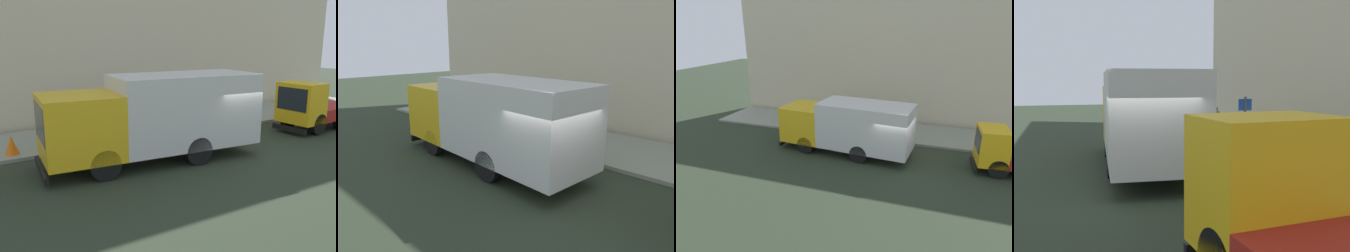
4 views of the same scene
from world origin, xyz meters
TOP-DOWN VIEW (x-y plane):
  - ground at (0.00, 0.00)m, footprint 80.00×80.00m
  - sidewalk at (5.15, 0.00)m, footprint 4.29×30.00m
  - building_facade at (7.79, 0.00)m, footprint 0.50×30.00m
  - large_utility_truck at (0.63, 3.19)m, footprint 3.17×8.21m
  - small_flatbed_truck at (0.84, -5.70)m, footprint 2.30×4.77m
  - pedestrian_walking at (4.28, 6.16)m, footprint 0.42×0.42m
  - traffic_cone_orange at (3.64, 7.85)m, footprint 0.51×0.51m
  - street_sign_post at (3.48, 1.63)m, footprint 0.44×0.08m

SIDE VIEW (x-z plane):
  - ground at x=0.00m, z-range 0.00..0.00m
  - sidewalk at x=5.15m, z-range 0.00..0.14m
  - traffic_cone_orange at x=3.64m, z-range 0.14..0.88m
  - pedestrian_walking at x=4.28m, z-range 0.19..1.86m
  - small_flatbed_truck at x=0.84m, z-range -0.09..2.32m
  - street_sign_post at x=3.48m, z-range 0.36..2.62m
  - large_utility_truck at x=0.63m, z-range 0.15..3.33m
  - building_facade at x=7.79m, z-range 0.00..11.43m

